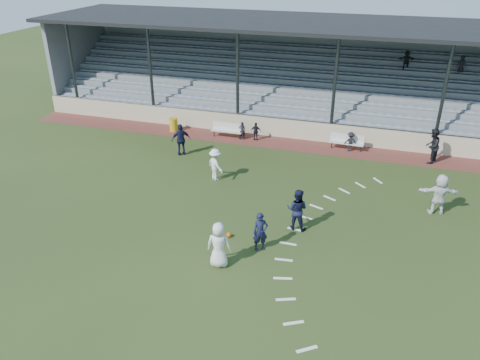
# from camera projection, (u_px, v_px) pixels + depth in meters

# --- Properties ---
(ground) EXTENTS (90.00, 90.00, 0.00)m
(ground) POSITION_uv_depth(u_px,v_px,m) (223.00, 232.00, 19.98)
(ground) COLOR #293917
(ground) RESTS_ON ground
(cinder_track) EXTENTS (34.00, 2.00, 0.02)m
(cinder_track) POSITION_uv_depth(u_px,v_px,m) (278.00, 143.00, 28.92)
(cinder_track) COLOR #592923
(cinder_track) RESTS_ON ground
(retaining_wall) EXTENTS (34.00, 0.18, 1.20)m
(retaining_wall) POSITION_uv_depth(u_px,v_px,m) (282.00, 128.00, 29.54)
(retaining_wall) COLOR #C5B597
(retaining_wall) RESTS_ON ground
(bench_left) EXTENTS (2.00, 0.45, 0.95)m
(bench_left) POSITION_uv_depth(u_px,v_px,m) (227.00, 129.00, 29.52)
(bench_left) COLOR silver
(bench_left) RESTS_ON cinder_track
(bench_right) EXTENTS (2.02, 0.56, 0.95)m
(bench_right) POSITION_uv_depth(u_px,v_px,m) (347.00, 140.00, 27.76)
(bench_right) COLOR silver
(bench_right) RESTS_ON cinder_track
(trash_bin) EXTENTS (0.54, 0.54, 0.86)m
(trash_bin) POSITION_uv_depth(u_px,v_px,m) (174.00, 125.00, 30.56)
(trash_bin) COLOR gold
(trash_bin) RESTS_ON cinder_track
(football) EXTENTS (0.22, 0.22, 0.22)m
(football) POSITION_uv_depth(u_px,v_px,m) (229.00, 235.00, 19.61)
(football) COLOR #C6540B
(football) RESTS_ON ground
(player_white_lead) EXTENTS (0.98, 0.71, 1.86)m
(player_white_lead) POSITION_uv_depth(u_px,v_px,m) (219.00, 245.00, 17.53)
(player_white_lead) COLOR white
(player_white_lead) RESTS_ON ground
(player_navy_lead) EXTENTS (0.72, 0.63, 1.65)m
(player_navy_lead) POSITION_uv_depth(u_px,v_px,m) (260.00, 232.00, 18.51)
(player_navy_lead) COLOR #131635
(player_navy_lead) RESTS_ON ground
(player_navy_mid) EXTENTS (0.95, 0.76, 1.88)m
(player_navy_mid) POSITION_uv_depth(u_px,v_px,m) (297.00, 209.00, 19.85)
(player_navy_mid) COLOR #131635
(player_navy_mid) RESTS_ON ground
(player_white_wing) EXTENTS (1.27, 1.17, 1.71)m
(player_white_wing) POSITION_uv_depth(u_px,v_px,m) (216.00, 165.00, 24.07)
(player_white_wing) COLOR white
(player_white_wing) RESTS_ON ground
(player_navy_wing) EXTENTS (1.17, 0.99, 1.89)m
(player_navy_wing) POSITION_uv_depth(u_px,v_px,m) (181.00, 140.00, 26.90)
(player_navy_wing) COLOR #131635
(player_navy_wing) RESTS_ON ground
(player_white_back) EXTENTS (1.87, 0.89, 1.94)m
(player_white_back) POSITION_uv_depth(u_px,v_px,m) (439.00, 194.00, 21.00)
(player_white_back) COLOR white
(player_white_back) RESTS_ON ground
(official) EXTENTS (1.06, 1.18, 2.00)m
(official) POSITION_uv_depth(u_px,v_px,m) (432.00, 146.00, 25.88)
(official) COLOR black
(official) RESTS_ON cinder_track
(sub_left_near) EXTENTS (0.44, 0.31, 1.16)m
(sub_left_near) POSITION_uv_depth(u_px,v_px,m) (242.00, 131.00, 29.16)
(sub_left_near) COLOR black
(sub_left_near) RESTS_ON cinder_track
(sub_left_far) EXTENTS (0.69, 0.33, 1.15)m
(sub_left_far) POSITION_uv_depth(u_px,v_px,m) (256.00, 131.00, 29.04)
(sub_left_far) COLOR black
(sub_left_far) RESTS_ON cinder_track
(sub_right) EXTENTS (0.86, 0.67, 1.18)m
(sub_right) POSITION_uv_depth(u_px,v_px,m) (350.00, 142.00, 27.53)
(sub_right) COLOR black
(sub_right) RESTS_ON cinder_track
(grandstand) EXTENTS (34.60, 9.00, 6.61)m
(grandstand) POSITION_uv_depth(u_px,v_px,m) (298.00, 84.00, 32.83)
(grandstand) COLOR gray
(grandstand) RESTS_ON ground
(penalty_arc) EXTENTS (3.89, 14.63, 0.01)m
(penalty_arc) POSITION_uv_depth(u_px,v_px,m) (319.00, 249.00, 18.88)
(penalty_arc) COLOR white
(penalty_arc) RESTS_ON ground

